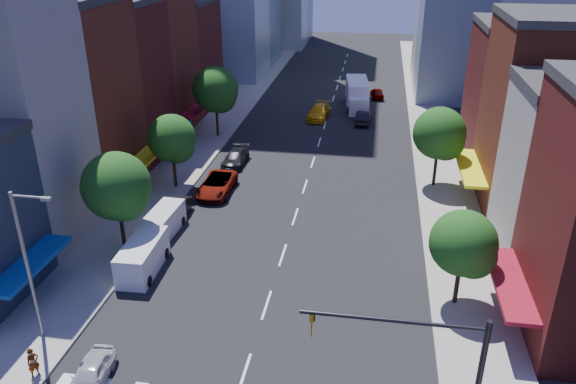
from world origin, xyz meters
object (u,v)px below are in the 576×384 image
object	(u,v)px
traffic_car_oncoming	(363,117)
parked_car_third	(217,185)
cargo_van_far	(163,222)
taxi	(319,112)
pedestrian_far	(121,203)
parked_car_front	(91,374)
traffic_car_far	(377,93)
box_truck	(357,95)
parked_car_second	(174,211)
parked_car_rear	(235,158)
cargo_van_near	(142,258)
pedestrian_near	(33,363)

from	to	relation	value
traffic_car_oncoming	parked_car_third	bearing A→B (deg)	64.63
cargo_van_far	taxi	size ratio (longest dim) A/B	0.83
taxi	pedestrian_far	xyz separation A→B (m)	(-12.97, -28.50, 0.31)
parked_car_front	traffic_car_far	bearing A→B (deg)	71.85
parked_car_third	taxi	bearing A→B (deg)	74.48
box_truck	parked_car_second	bearing A→B (deg)	-117.04
parked_car_rear	traffic_car_oncoming	size ratio (longest dim) A/B	1.06
cargo_van_near	traffic_car_far	xyz separation A→B (m)	(14.93, 46.77, -0.40)
taxi	cargo_van_far	bearing A→B (deg)	-100.39
parked_car_front	parked_car_rear	world-z (taller)	parked_car_rear
pedestrian_near	pedestrian_far	xyz separation A→B (m)	(-3.38, 18.01, 0.13)
cargo_van_near	pedestrian_near	xyz separation A→B (m)	(-1.59, -10.38, -0.10)
traffic_car_oncoming	traffic_car_far	xyz separation A→B (m)	(1.46, 11.72, -0.07)
parked_car_front	pedestrian_far	bearing A→B (deg)	104.84
taxi	traffic_car_oncoming	xyz separation A→B (m)	(5.46, -1.09, -0.05)
parked_car_second	pedestrian_near	world-z (taller)	pedestrian_near
cargo_van_far	box_truck	bearing A→B (deg)	73.23
parked_car_front	taxi	xyz separation A→B (m)	(6.50, 46.51, 0.13)
parked_car_rear	taxi	world-z (taller)	taxi
parked_car_second	parked_car_third	world-z (taller)	parked_car_third
cargo_van_far	traffic_car_oncoming	xyz separation A→B (m)	(13.97, 29.74, -0.20)
cargo_van_near	pedestrian_far	size ratio (longest dim) A/B	2.70
cargo_van_near	parked_car_third	bearing A→B (deg)	81.55
parked_car_second	pedestrian_far	world-z (taller)	pedestrian_far
parked_car_second	parked_car_rear	distance (m)	12.35
taxi	traffic_car_oncoming	distance (m)	5.57
parked_car_third	cargo_van_far	world-z (taller)	cargo_van_far
parked_car_front	traffic_car_far	size ratio (longest dim) A/B	0.98
traffic_car_oncoming	parked_car_front	bearing A→B (deg)	78.44
traffic_car_far	box_truck	distance (m)	5.93
parked_car_third	pedestrian_near	xyz separation A→B (m)	(-3.09, -23.45, 0.19)
parked_car_rear	taxi	distance (m)	17.55
parked_car_third	cargo_van_far	size ratio (longest dim) A/B	1.24
parked_car_third	parked_car_rear	world-z (taller)	parked_car_third
parked_car_rear	traffic_car_oncoming	world-z (taller)	traffic_car_oncoming
parked_car_front	parked_car_second	bearing A→B (deg)	91.41
box_truck	traffic_car_oncoming	bearing A→B (deg)	-86.65
parked_car_third	traffic_car_far	size ratio (longest dim) A/B	1.42
parked_car_second	traffic_car_far	distance (m)	42.05
cargo_van_far	parked_car_front	bearing A→B (deg)	-79.90
parked_car_rear	cargo_van_near	bearing A→B (deg)	-92.84
parked_car_rear	pedestrian_near	world-z (taller)	pedestrian_near
parked_car_front	pedestrian_near	xyz separation A→B (m)	(-3.09, -0.00, 0.31)
parked_car_second	cargo_van_far	bearing A→B (deg)	-89.02
cargo_van_near	cargo_van_far	size ratio (longest dim) A/B	1.13
traffic_car_far	box_truck	world-z (taller)	box_truck
parked_car_third	pedestrian_far	world-z (taller)	pedestrian_far
cargo_van_far	parked_car_third	bearing A→B (deg)	78.33
parked_car_second	taxi	world-z (taller)	taxi
parked_car_rear	cargo_van_near	world-z (taller)	cargo_van_near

